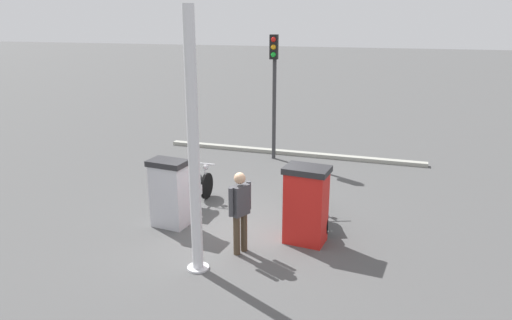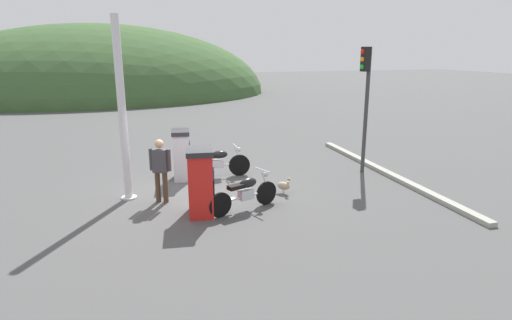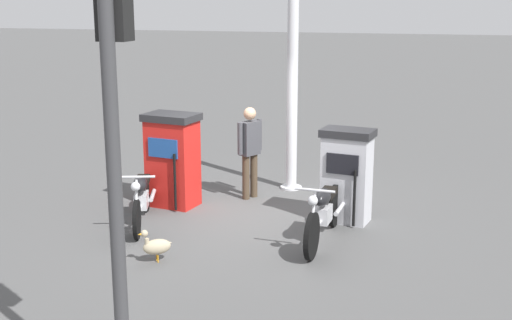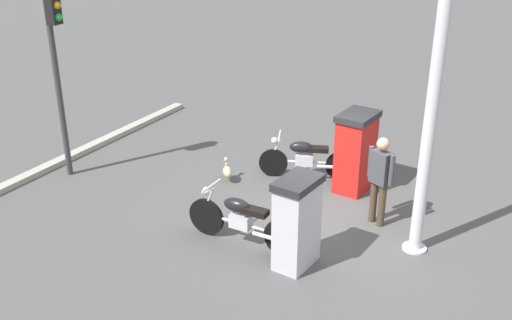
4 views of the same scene
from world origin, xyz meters
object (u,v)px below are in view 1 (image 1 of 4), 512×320
object	(u,v)px
attendant_person	(240,208)
roadside_traffic_light	(274,76)
wandering_duck	(290,188)
fuel_pump_near	(306,204)
fuel_pump_far	(169,193)
motorcycle_near_pump	(317,202)
canopy_support_pole	(194,151)
motorcycle_far_pump	(195,190)

from	to	relation	value
attendant_person	roadside_traffic_light	xyz separation A→B (m)	(6.30, 0.82, 1.70)
wandering_duck	roadside_traffic_light	xyz separation A→B (m)	(3.09, 1.16, 2.41)
fuel_pump_near	fuel_pump_far	bearing A→B (deg)	89.99
motorcycle_near_pump	attendant_person	distance (m)	2.27
attendant_person	motorcycle_near_pump	bearing A→B (deg)	-33.01
canopy_support_pole	motorcycle_near_pump	bearing A→B (deg)	-33.57
fuel_pump_near	wandering_duck	size ratio (longest dim) A/B	3.39
motorcycle_far_pump	motorcycle_near_pump	bearing A→B (deg)	-89.33
fuel_pump_near	motorcycle_far_pump	world-z (taller)	fuel_pump_near
motorcycle_near_pump	attendant_person	world-z (taller)	attendant_person
motorcycle_near_pump	wandering_duck	distance (m)	1.62
wandering_duck	motorcycle_near_pump	bearing A→B (deg)	-147.38
fuel_pump_far	canopy_support_pole	distance (m)	2.52
motorcycle_near_pump	canopy_support_pole	distance (m)	3.66
fuel_pump_far	canopy_support_pole	world-z (taller)	canopy_support_pole
canopy_support_pole	fuel_pump_far	bearing A→B (deg)	38.67
wandering_duck	motorcycle_far_pump	bearing A→B (deg)	124.40
motorcycle_near_pump	roadside_traffic_light	world-z (taller)	roadside_traffic_light
roadside_traffic_light	motorcycle_far_pump	bearing A→B (deg)	169.11
fuel_pump_far	canopy_support_pole	bearing A→B (deg)	-141.33
fuel_pump_near	canopy_support_pole	xyz separation A→B (m)	(-1.60, 1.70, 1.42)
wandering_duck	canopy_support_pole	distance (m)	4.59
fuel_pump_far	wandering_duck	xyz separation A→B (m)	(2.43, -2.18, -0.54)
motorcycle_near_pump	roadside_traffic_light	xyz separation A→B (m)	(4.44, 2.03, 2.18)
canopy_support_pole	roadside_traffic_light	bearing A→B (deg)	2.08
fuel_pump_near	canopy_support_pole	bearing A→B (deg)	133.23
attendant_person	fuel_pump_near	bearing A→B (deg)	-55.24
fuel_pump_near	motorcycle_near_pump	distance (m)	1.13
motorcycle_far_pump	roadside_traffic_light	world-z (taller)	roadside_traffic_light
motorcycle_near_pump	wandering_duck	bearing A→B (deg)	32.62
fuel_pump_far	roadside_traffic_light	bearing A→B (deg)	-10.48
motorcycle_far_pump	attendant_person	xyz separation A→B (m)	(-1.83, -1.68, 0.47)
fuel_pump_near	motorcycle_far_pump	size ratio (longest dim) A/B	0.76
fuel_pump_near	fuel_pump_far	distance (m)	2.98
fuel_pump_near	motorcycle_near_pump	bearing A→B (deg)	-3.87
roadside_traffic_light	attendant_person	bearing A→B (deg)	-172.58
attendant_person	canopy_support_pole	bearing A→B (deg)	145.17
fuel_pump_near	attendant_person	world-z (taller)	attendant_person
roadside_traffic_light	canopy_support_pole	distance (m)	7.13
motorcycle_far_pump	fuel_pump_near	bearing A→B (deg)	-110.24
motorcycle_near_pump	motorcycle_far_pump	bearing A→B (deg)	90.67
attendant_person	wandering_duck	world-z (taller)	attendant_person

